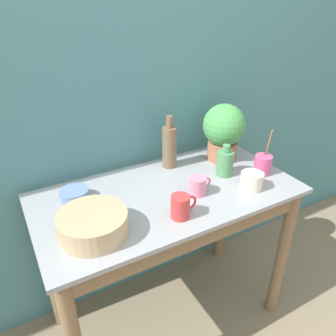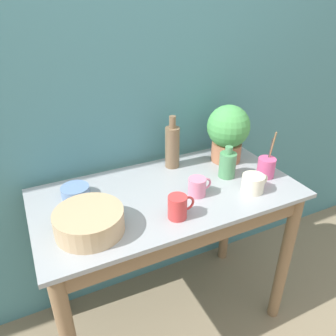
% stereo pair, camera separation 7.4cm
% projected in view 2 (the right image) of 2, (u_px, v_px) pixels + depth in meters
% --- Properties ---
extents(wall_back, '(6.00, 0.05, 2.40)m').
position_uv_depth(wall_back, '(136.00, 89.00, 1.57)').
color(wall_back, teal).
rests_on(wall_back, ground_plane).
extents(counter_table, '(1.18, 0.61, 0.82)m').
position_uv_depth(counter_table, '(170.00, 227.00, 1.53)').
color(counter_table, '#846647').
rests_on(counter_table, ground_plane).
extents(potted_plant, '(0.22, 0.22, 0.30)m').
position_uv_depth(potted_plant, '(228.00, 131.00, 1.66)').
color(potted_plant, '#A36647').
rests_on(potted_plant, counter_table).
extents(bowl_wash_large, '(0.26, 0.26, 0.09)m').
position_uv_depth(bowl_wash_large, '(89.00, 221.00, 1.20)').
color(bowl_wash_large, tan).
rests_on(bowl_wash_large, counter_table).
extents(bottle_tall, '(0.07, 0.07, 0.27)m').
position_uv_depth(bottle_tall, '(172.00, 146.00, 1.62)').
color(bottle_tall, brown).
rests_on(bottle_tall, counter_table).
extents(bottle_short, '(0.08, 0.08, 0.16)m').
position_uv_depth(bottle_short, '(227.00, 164.00, 1.55)').
color(bottle_short, '#4C8C59').
rests_on(bottle_short, counter_table).
extents(mug_cream, '(0.13, 0.10, 0.08)m').
position_uv_depth(mug_cream, '(253.00, 183.00, 1.45)').
color(mug_cream, beige).
rests_on(mug_cream, counter_table).
extents(mug_pink, '(0.11, 0.08, 0.08)m').
position_uv_depth(mug_pink, '(198.00, 187.00, 1.42)').
color(mug_pink, pink).
rests_on(mug_pink, counter_table).
extents(mug_red, '(0.11, 0.08, 0.10)m').
position_uv_depth(mug_red, '(178.00, 207.00, 1.28)').
color(mug_red, '#C63838').
rests_on(mug_red, counter_table).
extents(bowl_small_blue, '(0.12, 0.12, 0.05)m').
position_uv_depth(bowl_small_blue, '(75.00, 192.00, 1.42)').
color(bowl_small_blue, '#6684B2').
rests_on(bowl_small_blue, counter_table).
extents(utensil_cup, '(0.08, 0.08, 0.23)m').
position_uv_depth(utensil_cup, '(266.00, 167.00, 1.56)').
color(utensil_cup, '#CC4C7F').
rests_on(utensil_cup, counter_table).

